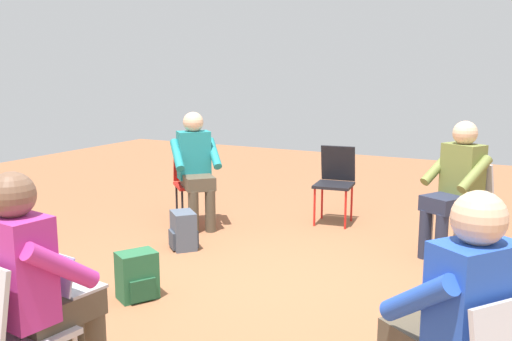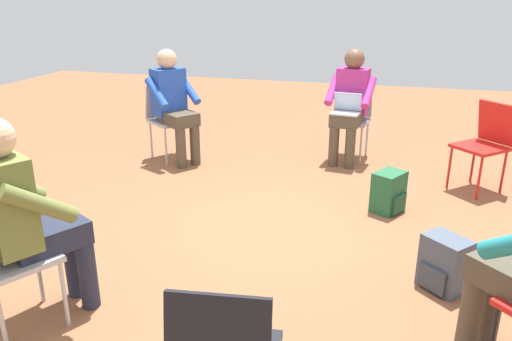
# 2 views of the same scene
# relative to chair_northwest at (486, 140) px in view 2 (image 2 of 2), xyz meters

# --- Properties ---
(ground_plane) EXTENTS (14.00, 14.00, 0.00)m
(ground_plane) POSITION_rel_chair_northwest_xyz_m (1.46, -1.66, -0.50)
(ground_plane) COLOR brown
(chair_northwest) EXTENTS (0.58, 0.58, 0.85)m
(chair_northwest) POSITION_rel_chair_northwest_xyz_m (0.00, 0.00, 0.00)
(chair_northwest) COLOR red
(chair_northwest) RESTS_ON ground
(chair_southwest) EXTENTS (0.57, 0.58, 0.85)m
(chair_southwest) POSITION_rel_chair_northwest_xyz_m (-0.13, -3.35, 0.00)
(chair_southwest) COLOR #B7B7BC
(chair_southwest) RESTS_ON ground
(chair_west) EXTENTS (0.48, 0.45, 0.85)m
(chair_west) POSITION_rel_chair_northwest_xyz_m (-0.72, -1.31, 0.00)
(chair_west) COLOR #B7B7BC
(chair_west) RESTS_ON ground
(person_with_laptop) EXTENTS (0.56, 0.54, 1.24)m
(person_with_laptop) POSITION_rel_chair_northwest_xyz_m (-0.55, -1.34, 0.20)
(person_with_laptop) COLOR #4C4233
(person_with_laptop) RESTS_ON ground
(person_in_blue) EXTENTS (0.63, 0.63, 1.24)m
(person_in_blue) POSITION_rel_chair_northwest_xyz_m (-0.03, -3.21, 0.20)
(person_in_blue) COLOR #4C4233
(person_in_blue) RESTS_ON ground
(person_in_olive) EXTENTS (0.63, 0.62, 1.24)m
(person_in_olive) POSITION_rel_chair_northwest_xyz_m (2.89, -2.77, 0.20)
(person_in_olive) COLOR #23283D
(person_in_olive) RESTS_ON ground
(backpack_near_laptop_user) EXTENTS (0.34, 0.31, 0.36)m
(backpack_near_laptop_user) POSITION_rel_chair_northwest_xyz_m (0.77, -0.85, -0.34)
(backpack_near_laptop_user) COLOR #235B38
(backpack_near_laptop_user) RESTS_ON ground
(backpack_by_empty_chair) EXTENTS (0.34, 0.34, 0.36)m
(backpack_by_empty_chair) POSITION_rel_chair_northwest_xyz_m (1.92, -0.47, -0.34)
(backpack_by_empty_chair) COLOR #475160
(backpack_by_empty_chair) RESTS_ON ground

